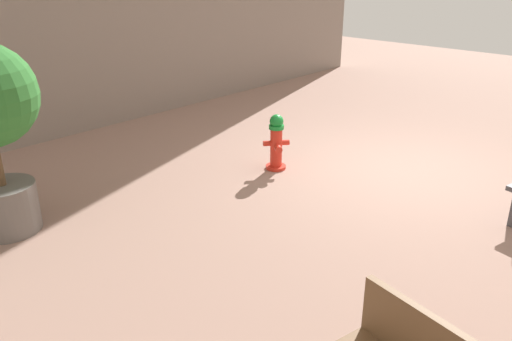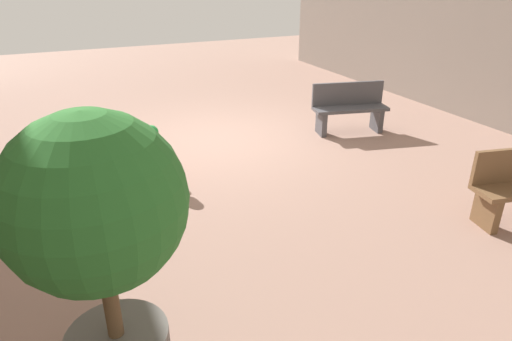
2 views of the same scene
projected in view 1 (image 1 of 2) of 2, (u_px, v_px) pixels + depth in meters
ground_plane at (397, 171)px, 7.94m from camera, size 23.40×23.40×0.00m
fire_hydrant at (276, 142)px, 7.88m from camera, size 0.36×0.37×0.87m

